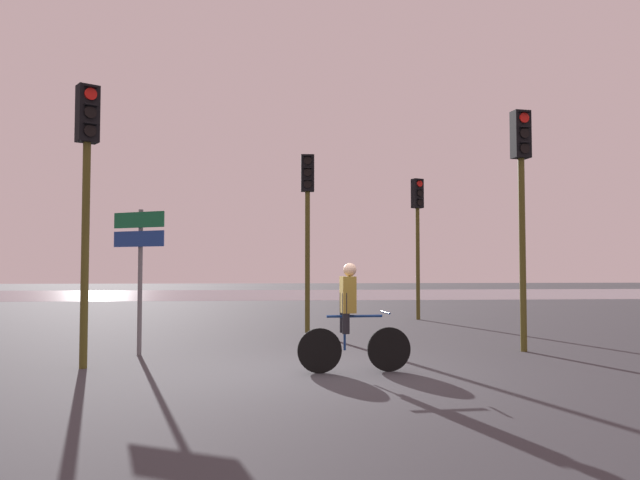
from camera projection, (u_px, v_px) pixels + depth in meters
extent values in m
plane|color=#333338|center=(315.00, 373.00, 9.16)|extent=(120.00, 120.00, 0.00)
cube|color=slate|center=(278.00, 294.00, 38.45)|extent=(80.00, 16.00, 0.01)
cylinder|color=#4C4719|center=(522.00, 254.00, 11.67)|extent=(0.12, 0.12, 3.62)
cube|color=black|center=(521.00, 135.00, 11.78)|extent=(0.35, 0.28, 0.90)
cylinder|color=red|center=(524.00, 118.00, 11.66)|extent=(0.19, 0.06, 0.19)
cube|color=black|center=(525.00, 112.00, 11.65)|extent=(0.20, 0.15, 0.02)
cylinder|color=black|center=(525.00, 133.00, 11.65)|extent=(0.19, 0.06, 0.19)
cube|color=black|center=(525.00, 127.00, 11.63)|extent=(0.20, 0.15, 0.02)
cylinder|color=black|center=(525.00, 148.00, 11.63)|extent=(0.19, 0.06, 0.19)
cube|color=black|center=(525.00, 142.00, 11.62)|extent=(0.20, 0.15, 0.02)
cylinder|color=#4C4719|center=(85.00, 254.00, 9.69)|extent=(0.12, 0.12, 3.52)
cube|color=black|center=(88.00, 114.00, 9.79)|extent=(0.40, 0.38, 0.90)
cylinder|color=red|center=(91.00, 94.00, 9.70)|extent=(0.18, 0.13, 0.19)
cube|color=black|center=(91.00, 87.00, 9.69)|extent=(0.22, 0.20, 0.02)
cylinder|color=black|center=(90.00, 112.00, 9.69)|extent=(0.18, 0.13, 0.19)
cube|color=black|center=(91.00, 105.00, 9.68)|extent=(0.22, 0.20, 0.02)
cylinder|color=black|center=(90.00, 131.00, 9.67)|extent=(0.18, 0.13, 0.19)
cube|color=black|center=(91.00, 123.00, 9.66)|extent=(0.22, 0.20, 0.02)
cylinder|color=#4C4719|center=(307.00, 262.00, 15.15)|extent=(0.12, 0.12, 3.43)
cube|color=black|center=(308.00, 173.00, 15.25)|extent=(0.33, 0.25, 0.90)
cylinder|color=black|center=(308.00, 160.00, 15.13)|extent=(0.19, 0.04, 0.19)
cube|color=black|center=(308.00, 156.00, 15.11)|extent=(0.19, 0.13, 0.02)
cylinder|color=black|center=(308.00, 172.00, 15.11)|extent=(0.19, 0.04, 0.19)
cube|color=black|center=(308.00, 168.00, 15.10)|extent=(0.19, 0.13, 0.02)
cylinder|color=black|center=(308.00, 184.00, 15.10)|extent=(0.19, 0.04, 0.19)
cube|color=black|center=(308.00, 180.00, 15.08)|extent=(0.19, 0.13, 0.02)
cylinder|color=#4C4719|center=(418.00, 264.00, 19.05)|extent=(0.12, 0.12, 3.41)
cube|color=black|center=(417.00, 194.00, 19.16)|extent=(0.38, 0.34, 0.90)
cylinder|color=red|center=(420.00, 184.00, 19.05)|extent=(0.19, 0.09, 0.19)
cube|color=black|center=(420.00, 180.00, 19.04)|extent=(0.22, 0.18, 0.02)
cylinder|color=black|center=(420.00, 193.00, 19.03)|extent=(0.19, 0.09, 0.19)
cube|color=black|center=(420.00, 189.00, 19.02)|extent=(0.22, 0.18, 0.02)
cylinder|color=black|center=(420.00, 202.00, 19.02)|extent=(0.19, 0.09, 0.19)
cube|color=black|center=(420.00, 199.00, 19.01)|extent=(0.22, 0.18, 0.02)
cylinder|color=slate|center=(140.00, 282.00, 11.12)|extent=(0.08, 0.08, 2.60)
cube|color=#116038|center=(139.00, 220.00, 11.12)|extent=(0.98, 0.55, 0.28)
cube|color=navy|center=(139.00, 239.00, 11.11)|extent=(0.98, 0.55, 0.28)
cylinder|color=black|center=(389.00, 349.00, 9.31)|extent=(0.66, 0.08, 0.66)
cylinder|color=black|center=(320.00, 351.00, 9.16)|extent=(0.66, 0.08, 0.66)
cylinder|color=navy|center=(355.00, 316.00, 9.26)|extent=(0.84, 0.09, 0.04)
cylinder|color=navy|center=(345.00, 332.00, 9.22)|extent=(0.04, 0.04, 0.55)
cylinder|color=navy|center=(386.00, 312.00, 9.33)|extent=(0.06, 0.46, 0.03)
cylinder|color=black|center=(346.00, 313.00, 9.14)|extent=(0.11, 0.11, 0.60)
cylinder|color=black|center=(343.00, 312.00, 9.34)|extent=(0.11, 0.11, 0.60)
cube|color=olive|center=(348.00, 295.00, 9.26)|extent=(0.22, 0.31, 0.54)
sphere|color=beige|center=(350.00, 270.00, 9.28)|extent=(0.20, 0.20, 0.20)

